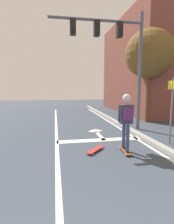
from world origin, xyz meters
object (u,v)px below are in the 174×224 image
at_px(skateboard, 125,150).
at_px(traffic_signal_mast, 116,46).
at_px(spare_skateboard, 95,150).
at_px(street_sign_post, 172,101).
at_px(skater, 126,115).
at_px(roadside_tree, 150,54).

relative_size(skateboard, traffic_signal_mast, 0.16).
height_order(spare_skateboard, street_sign_post, street_sign_post).
distance_m(skater, roadside_tree, 6.14).
height_order(skater, spare_skateboard, skater).
distance_m(skater, traffic_signal_mast, 3.98).
bearing_deg(roadside_tree, spare_skateboard, -133.52).
distance_m(street_sign_post, roadside_tree, 4.77).
bearing_deg(traffic_signal_mast, spare_skateboard, -119.47).
xyz_separation_m(traffic_signal_mast, street_sign_post, (1.29, -2.35, -2.30)).
distance_m(spare_skateboard, roadside_tree, 7.03).
height_order(skater, roadside_tree, roadside_tree).
distance_m(skateboard, spare_skateboard, 0.93).
bearing_deg(roadside_tree, skateboard, -125.13).
xyz_separation_m(skateboard, traffic_signal_mast, (0.61, 2.90, 3.76)).
distance_m(skateboard, skater, 1.11).
xyz_separation_m(street_sign_post, roadside_tree, (1.26, 3.95, 2.35)).
relative_size(traffic_signal_mast, roadside_tree, 1.02).
bearing_deg(street_sign_post, traffic_signal_mast, 118.88).
distance_m(skateboard, street_sign_post, 2.46).
bearing_deg(skateboard, roadside_tree, 54.87).
bearing_deg(roadside_tree, traffic_signal_mast, -147.87).
relative_size(skater, traffic_signal_mast, 0.32).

